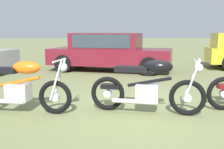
{
  "coord_description": "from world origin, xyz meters",
  "views": [
    {
      "loc": [
        -1.08,
        -4.9,
        1.47
      ],
      "look_at": [
        -0.46,
        0.83,
        0.56
      ],
      "focal_mm": 43.12,
      "sensor_mm": 36.0,
      "label": 1
    }
  ],
  "objects": [
    {
      "name": "ground_plane",
      "position": [
        0.0,
        0.0,
        0.0
      ],
      "size": [
        120.0,
        120.0,
        0.0
      ],
      "primitive_type": "plane",
      "color": "olive"
    },
    {
      "name": "motorcycle_orange",
      "position": [
        -2.26,
        0.08,
        0.49
      ],
      "size": [
        2.02,
        0.82,
        1.02
      ],
      "rotation": [
        0.0,
        0.0,
        -0.25
      ],
      "color": "black",
      "rests_on": "ground"
    },
    {
      "name": "motorcycle_black",
      "position": [
        0.08,
        -0.22,
        0.49
      ],
      "size": [
        2.01,
        0.97,
        1.02
      ],
      "rotation": [
        0.0,
        0.0,
        -0.34
      ],
      "color": "black",
      "rests_on": "ground"
    },
    {
      "name": "car_burgundy",
      "position": [
        -0.09,
        5.31,
        0.8
      ],
      "size": [
        4.89,
        3.31,
        1.43
      ],
      "rotation": [
        0.0,
        0.0,
        -0.36
      ],
      "color": "maroon",
      "rests_on": "ground"
    }
  ]
}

